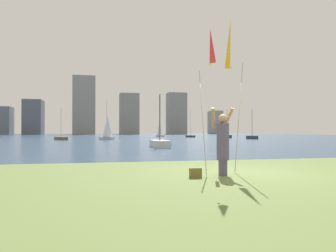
# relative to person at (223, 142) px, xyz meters

# --- Properties ---
(ground) EXTENTS (120.00, 138.00, 0.12)m
(ground) POSITION_rel_person_xyz_m (0.67, 51.44, -0.96)
(ground) COLOR #5B7038
(person) EXTENTS (0.67, 0.50, 1.83)m
(person) POSITION_rel_person_xyz_m (0.00, 0.00, 0.00)
(person) COLOR #594C72
(person) RESTS_ON ground
(kite_flag_left) EXTENTS (0.16, 1.17, 3.77)m
(kite_flag_left) POSITION_rel_person_xyz_m (-0.52, -0.52, 2.31)
(kite_flag_left) COLOR #B2B2B7
(kite_flag_left) RESTS_ON ground
(kite_flag_right) EXTENTS (0.16, 1.15, 4.50)m
(kite_flag_right) POSITION_rel_person_xyz_m (0.52, 0.76, 2.78)
(kite_flag_right) COLOR #B2B2B7
(kite_flag_right) RESTS_ON ground
(bag) EXTENTS (0.30, 0.15, 0.25)m
(bag) POSITION_rel_person_xyz_m (-0.85, -0.27, -0.77)
(bag) COLOR olive
(bag) RESTS_ON ground
(sailboat_0) EXTENTS (1.13, 2.56, 4.66)m
(sailboat_0) POSITION_rel_person_xyz_m (17.37, 41.54, -0.60)
(sailboat_0) COLOR #333D51
(sailboat_0) RESTS_ON ground
(sailboat_1) EXTENTS (1.87, 2.42, 4.04)m
(sailboat_1) POSITION_rel_person_xyz_m (-7.77, 35.56, -0.64)
(sailboat_1) COLOR brown
(sailboat_1) RESTS_ON ground
(sailboat_4) EXTENTS (1.46, 1.85, 4.65)m
(sailboat_4) POSITION_rel_person_xyz_m (12.69, 46.78, -0.65)
(sailboat_4) COLOR #333D51
(sailboat_4) RESTS_ON ground
(sailboat_5) EXTENTS (1.89, 1.59, 4.06)m
(sailboat_5) POSITION_rel_person_xyz_m (18.03, 34.14, -0.63)
(sailboat_5) COLOR #333D51
(sailboat_5) RESTS_ON ground
(sailboat_6) EXTENTS (1.60, 1.72, 5.44)m
(sailboat_6) POSITION_rel_person_xyz_m (8.07, 51.16, 0.67)
(sailboat_6) COLOR white
(sailboat_6) RESTS_ON ground
(sailboat_7) EXTENTS (1.06, 2.77, 3.78)m
(sailboat_7) POSITION_rel_person_xyz_m (1.06, 14.51, -0.62)
(sailboat_7) COLOR silver
(sailboat_7) RESTS_ON ground
(sailboat_8) EXTENTS (1.99, 2.35, 5.10)m
(sailboat_8) POSITION_rel_person_xyz_m (-1.95, 34.71, 0.68)
(sailboat_8) COLOR silver
(sailboat_8) RESTS_ON ground
(skyline_tower_1) EXTENTS (5.28, 7.38, 10.32)m
(skyline_tower_1) POSITION_rel_person_xyz_m (-21.81, 96.31, 4.26)
(skyline_tower_1) COLOR #565B66
(skyline_tower_1) RESTS_ON ground
(skyline_tower_2) EXTENTS (6.71, 6.03, 17.84)m
(skyline_tower_2) POSITION_rel_person_xyz_m (-7.05, 95.96, 8.02)
(skyline_tower_2) COLOR gray
(skyline_tower_2) RESTS_ON ground
(skyline_tower_3) EXTENTS (6.10, 5.89, 13.18)m
(skyline_tower_3) POSITION_rel_person_xyz_m (7.02, 98.73, 5.69)
(skyline_tower_3) COLOR gray
(skyline_tower_3) RESTS_ON ground
(skyline_tower_4) EXTENTS (6.15, 4.90, 13.59)m
(skyline_tower_4) POSITION_rel_person_xyz_m (22.52, 97.12, 5.89)
(skyline_tower_4) COLOR gray
(skyline_tower_4) RESTS_ON ground
(skyline_tower_5) EXTENTS (3.62, 6.13, 8.08)m
(skyline_tower_5) POSITION_rel_person_xyz_m (37.55, 101.00, 3.14)
(skyline_tower_5) COLOR gray
(skyline_tower_5) RESTS_ON ground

